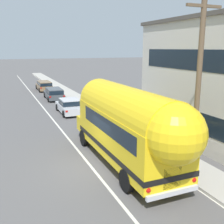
{
  "coord_description": "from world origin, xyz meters",
  "views": [
    {
      "loc": [
        -4.03,
        -12.15,
        5.97
      ],
      "look_at": [
        1.89,
        1.82,
        2.36
      ],
      "focal_mm": 43.16,
      "sensor_mm": 36.0,
      "label": 1
    }
  ],
  "objects_px": {
    "painted_bus": "(130,124)",
    "car_lead": "(70,105)",
    "utility_pole": "(198,84)",
    "car_third": "(44,85)",
    "car_second": "(54,93)"
  },
  "relations": [
    {
      "from": "utility_pole",
      "to": "car_lead",
      "type": "height_order",
      "value": "utility_pole"
    },
    {
      "from": "car_second",
      "to": "car_third",
      "type": "relative_size",
      "value": 1.01
    },
    {
      "from": "painted_bus",
      "to": "car_second",
      "type": "distance_m",
      "value": 20.35
    },
    {
      "from": "painted_bus",
      "to": "car_third",
      "type": "distance_m",
      "value": 27.82
    },
    {
      "from": "car_lead",
      "to": "car_third",
      "type": "xyz_separation_m",
      "value": [
        0.06,
        14.96,
        0.06
      ]
    },
    {
      "from": "car_second",
      "to": "utility_pole",
      "type": "bearing_deg",
      "value": -84.14
    },
    {
      "from": "car_third",
      "to": "car_lead",
      "type": "bearing_deg",
      "value": -90.23
    },
    {
      "from": "car_lead",
      "to": "car_third",
      "type": "distance_m",
      "value": 14.96
    },
    {
      "from": "painted_bus",
      "to": "car_third",
      "type": "relative_size",
      "value": 2.32
    },
    {
      "from": "painted_bus",
      "to": "car_lead",
      "type": "distance_m",
      "value": 12.91
    },
    {
      "from": "painted_bus",
      "to": "car_third",
      "type": "height_order",
      "value": "painted_bus"
    },
    {
      "from": "painted_bus",
      "to": "car_second",
      "type": "height_order",
      "value": "painted_bus"
    },
    {
      "from": "painted_bus",
      "to": "car_lead",
      "type": "bearing_deg",
      "value": 89.2
    },
    {
      "from": "car_lead",
      "to": "car_second",
      "type": "xyz_separation_m",
      "value": [
        -0.0,
        7.48,
        0.05
      ]
    },
    {
      "from": "utility_pole",
      "to": "car_third",
      "type": "xyz_separation_m",
      "value": [
        -2.22,
        29.68,
        -3.63
      ]
    }
  ]
}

